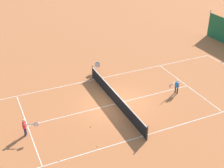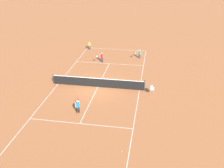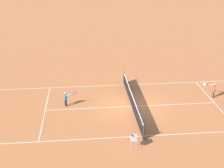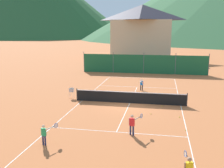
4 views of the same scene
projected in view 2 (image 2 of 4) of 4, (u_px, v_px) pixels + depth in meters
ground_plane at (98, 87)px, 25.78m from camera, size 600.00×600.00×0.00m
court_line_markings at (98, 87)px, 25.78m from camera, size 8.25×23.85×0.01m
tennis_net at (98, 82)px, 25.57m from camera, size 9.18×0.08×1.06m
player_near_baseline at (102, 57)px, 31.51m from camera, size 0.74×0.90×1.22m
player_near_service at (139, 53)px, 32.81m from camera, size 0.68×0.86×1.11m
player_far_service at (89, 45)px, 35.95m from camera, size 0.38×1.03×1.17m
player_far_baseline at (78, 105)px, 21.26m from camera, size 0.42×1.00×1.15m
tennis_ball_by_net_right at (86, 75)px, 28.40m from camera, size 0.07×0.07×0.07m
tennis_ball_alley_left at (70, 72)px, 29.00m from camera, size 0.07×0.07×0.07m
tennis_ball_service_box at (74, 83)px, 26.62m from camera, size 0.07×0.07×0.07m
tennis_ball_by_net_left at (122, 151)px, 17.17m from camera, size 0.07×0.07×0.07m
tennis_ball_mid_court at (74, 64)px, 31.17m from camera, size 0.07×0.07×0.07m
ball_hopper at (152, 88)px, 24.04m from camera, size 0.36×0.36×0.89m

